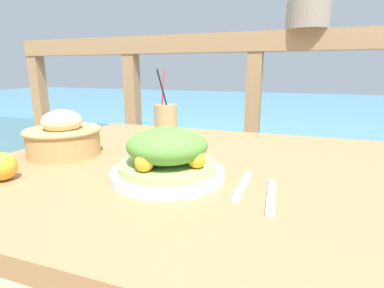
# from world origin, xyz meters

# --- Properties ---
(patio_table) EXTENTS (1.20, 0.94, 0.72)m
(patio_table) POSITION_xyz_m (0.00, 0.00, 0.63)
(patio_table) COLOR #997047
(patio_table) RESTS_ON ground_plane
(railing_fence) EXTENTS (2.80, 0.08, 1.14)m
(railing_fence) POSITION_xyz_m (-0.00, 0.78, 0.77)
(railing_fence) COLOR #937551
(railing_fence) RESTS_ON ground_plane
(sea_backdrop) EXTENTS (12.00, 4.00, 0.54)m
(sea_backdrop) POSITION_xyz_m (0.00, 3.28, 0.27)
(sea_backdrop) COLOR teal
(sea_backdrop) RESTS_ON ground_plane
(salad_plate) EXTENTS (0.26, 0.26, 0.12)m
(salad_plate) POSITION_xyz_m (-0.06, -0.12, 0.77)
(salad_plate) COLOR white
(salad_plate) RESTS_ON patio_table
(drink_glass) EXTENTS (0.08, 0.08, 0.25)m
(drink_glass) POSITION_xyz_m (-0.19, 0.16, 0.79)
(drink_glass) COLOR tan
(drink_glass) RESTS_ON patio_table
(bread_basket) EXTENTS (0.22, 0.22, 0.13)m
(bread_basket) POSITION_xyz_m (-0.43, -0.04, 0.77)
(bread_basket) COLOR tan
(bread_basket) RESTS_ON patio_table
(fork) EXTENTS (0.02, 0.18, 0.00)m
(fork) POSITION_xyz_m (0.11, -0.11, 0.72)
(fork) COLOR silver
(fork) RESTS_ON patio_table
(knife) EXTENTS (0.03, 0.18, 0.00)m
(knife) POSITION_xyz_m (0.18, -0.15, 0.72)
(knife) COLOR silver
(knife) RESTS_ON patio_table
(orange_near_basket) EXTENTS (0.06, 0.06, 0.06)m
(orange_near_basket) POSITION_xyz_m (-0.41, -0.26, 0.75)
(orange_near_basket) COLOR #F9A328
(orange_near_basket) RESTS_ON patio_table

